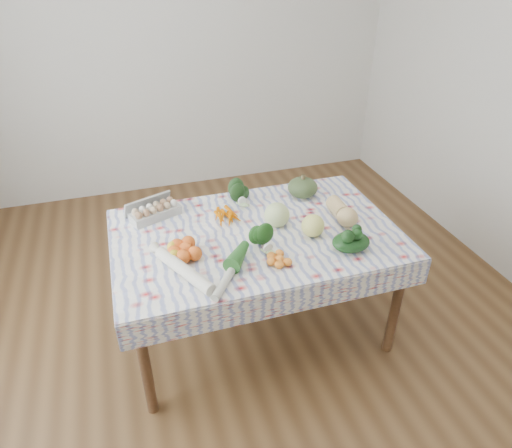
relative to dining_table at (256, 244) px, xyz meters
name	(u,v)px	position (x,y,z in m)	size (l,w,h in m)	color
ground	(256,326)	(0.00, 0.00, -0.68)	(4.50, 4.50, 0.00)	#53361C
wall_back	(182,45)	(0.00, 2.25, 0.72)	(4.00, 0.04, 2.80)	silver
dining_table	(256,244)	(0.00, 0.00, 0.00)	(1.60, 1.00, 0.75)	brown
tablecloth	(256,233)	(0.00, 0.00, 0.08)	(1.66, 1.06, 0.01)	white
egg_carton	(155,212)	(-0.54, 0.34, 0.12)	(0.31, 0.12, 0.08)	#B0B0AB
carrot_bunch	(226,218)	(-0.13, 0.18, 0.10)	(0.20, 0.18, 0.04)	#E06A00
kale_bunch	(239,194)	(0.00, 0.37, 0.15)	(0.14, 0.13, 0.13)	#1B3B16
kabocha_squash	(303,187)	(0.43, 0.33, 0.15)	(0.20, 0.20, 0.13)	#3A4D29
cabbage	(277,215)	(0.14, 0.03, 0.16)	(0.15, 0.15, 0.15)	#C3D88A
butternut_squash	(342,210)	(0.55, -0.02, 0.15)	(0.13, 0.27, 0.13)	#DBB574
orange_cluster	(186,249)	(-0.43, -0.11, 0.13)	(0.25, 0.25, 0.08)	orange
broccoli	(264,242)	(-0.01, -0.18, 0.13)	(0.13, 0.13, 0.10)	#1B4B16
mandarin_cluster	(279,258)	(0.03, -0.32, 0.11)	(0.17, 0.17, 0.05)	orange
grapefruit	(313,226)	(0.30, -0.13, 0.15)	(0.13, 0.13, 0.13)	#ECE870
spinach_bag	(351,242)	(0.45, -0.32, 0.13)	(0.22, 0.17, 0.09)	black
daikon	(184,270)	(-0.47, -0.27, 0.12)	(0.07, 0.07, 0.46)	white
leek	(231,272)	(-0.24, -0.34, 0.11)	(0.05, 0.05, 0.43)	beige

